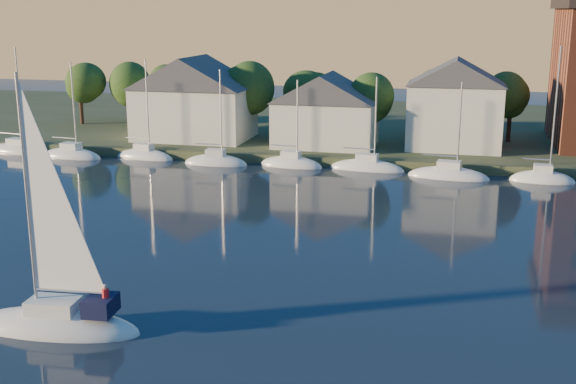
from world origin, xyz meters
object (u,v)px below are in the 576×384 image
(clubhouse_west, at_px, (194,97))
(clubhouse_east, at_px, (455,103))
(clubhouse_centre, at_px, (326,109))
(hero_sailboat, at_px, (57,319))

(clubhouse_west, distance_m, clubhouse_east, 30.02)
(clubhouse_west, height_order, clubhouse_centre, clubhouse_west)
(hero_sailboat, bearing_deg, clubhouse_east, -114.26)
(clubhouse_east, distance_m, hero_sailboat, 54.32)
(clubhouse_east, relative_size, hero_sailboat, 0.74)
(clubhouse_west, xyz_separation_m, hero_sailboat, (11.30, -49.71, -5.34))
(hero_sailboat, bearing_deg, clubhouse_west, -81.21)
(clubhouse_centre, bearing_deg, clubhouse_west, 176.42)
(clubhouse_centre, bearing_deg, hero_sailboat, -95.51)
(clubhouse_centre, xyz_separation_m, clubhouse_east, (14.00, 2.00, 0.87))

